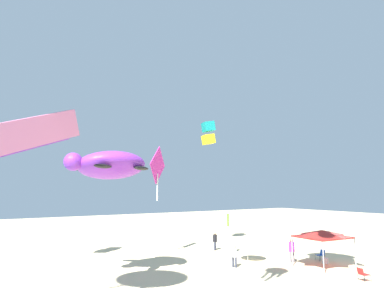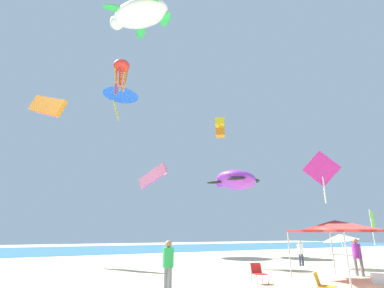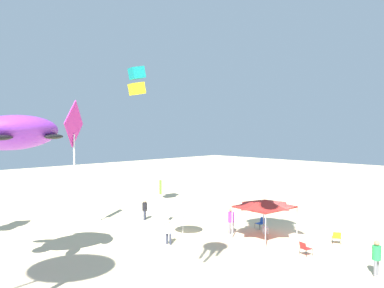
% 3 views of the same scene
% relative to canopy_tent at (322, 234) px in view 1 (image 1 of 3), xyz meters
% --- Properties ---
extents(ground, '(120.00, 120.00, 0.10)m').
position_rel_canopy_tent_xyz_m(ground, '(-0.48, -1.36, -2.44)').
color(ground, beige).
extents(canopy_tent, '(3.25, 3.62, 2.68)m').
position_rel_canopy_tent_xyz_m(canopy_tent, '(0.00, 0.00, 0.00)').
color(canopy_tent, '#B7B7BC').
rests_on(canopy_tent, ground).
extents(beach_umbrella, '(2.15, 2.13, 2.20)m').
position_rel_canopy_tent_xyz_m(beach_umbrella, '(4.62, 3.16, -0.55)').
color(beach_umbrella, silver).
rests_on(beach_umbrella, ground).
extents(folding_chair_facing_ocean, '(0.65, 0.73, 0.82)m').
position_rel_canopy_tent_xyz_m(folding_chair_facing_ocean, '(-3.75, 1.31, -1.92)').
color(folding_chair_facing_ocean, black).
rests_on(folding_chair_facing_ocean, ground).
extents(folding_chair_near_cooler, '(0.64, 0.72, 0.82)m').
position_rel_canopy_tent_xyz_m(folding_chair_near_cooler, '(1.70, -2.02, -1.92)').
color(folding_chair_near_cooler, black).
rests_on(folding_chair_near_cooler, ground).
extents(cooler_box, '(0.72, 0.74, 0.40)m').
position_rel_canopy_tent_xyz_m(cooler_box, '(0.77, -1.23, -2.19)').
color(cooler_box, white).
rests_on(cooler_box, ground).
extents(banner_flag, '(0.36, 0.06, 3.63)m').
position_rel_canopy_tent_xyz_m(banner_flag, '(7.54, 2.75, -0.21)').
color(banner_flag, silver).
rests_on(banner_flag, ground).
extents(person_near_umbrella, '(0.40, 0.40, 1.67)m').
position_rel_canopy_tent_xyz_m(person_near_umbrella, '(10.08, 2.43, -1.41)').
color(person_near_umbrella, '#33384C').
rests_on(person_near_umbrella, ground).
extents(person_far_stroller, '(0.43, 0.38, 1.61)m').
position_rel_canopy_tent_xyz_m(person_far_stroller, '(3.59, 5.53, -1.45)').
color(person_far_stroller, '#33384C').
rests_on(person_far_stroller, ground).
extents(person_kite_handler, '(0.44, 0.49, 1.83)m').
position_rel_canopy_tent_xyz_m(person_kite_handler, '(2.37, 0.68, -1.31)').
color(person_kite_handler, slate).
rests_on(person_kite_handler, ground).
extents(kite_turtle_purple, '(4.99, 5.60, 2.44)m').
position_rel_canopy_tent_xyz_m(kite_turtle_purple, '(5.26, 14.64, 4.86)').
color(kite_turtle_purple, purple).
extents(kite_parafoil_pink, '(1.92, 3.99, 2.53)m').
position_rel_canopy_tent_xyz_m(kite_parafoil_pink, '(-1.52, 20.25, 5.56)').
color(kite_parafoil_pink, pink).
extents(kite_box_teal, '(1.38, 1.49, 2.54)m').
position_rel_canopy_tent_xyz_m(kite_box_teal, '(12.31, 1.51, 9.26)').
color(kite_box_teal, teal).
extents(kite_diamond_magenta, '(2.24, 2.63, 4.84)m').
position_rel_canopy_tent_xyz_m(kite_diamond_magenta, '(10.54, 8.40, 5.27)').
color(kite_diamond_magenta, '#E02D9E').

